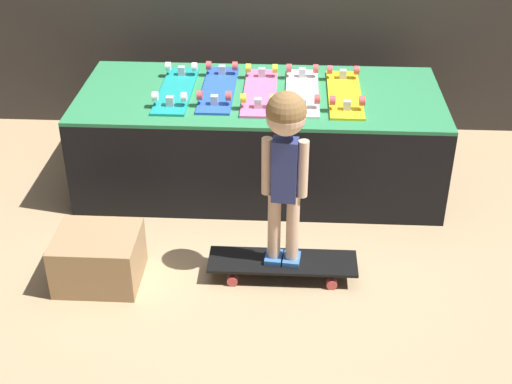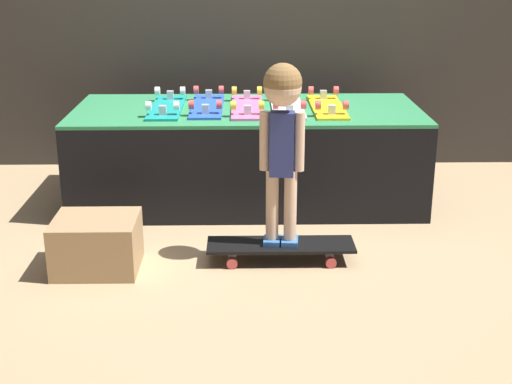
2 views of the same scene
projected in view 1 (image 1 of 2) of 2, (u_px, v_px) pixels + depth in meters
ground_plane at (255, 226)px, 3.90m from camera, size 16.00×16.00×0.00m
display_rack at (260, 138)px, 4.18m from camera, size 2.06×0.90×0.57m
skateboard_teal_on_rack at (176, 89)px, 4.04m from camera, size 0.19×0.67×0.09m
skateboard_blue_on_rack at (218, 88)px, 4.06m from camera, size 0.19×0.67×0.09m
skateboard_pink_on_rack at (260, 90)px, 4.02m from camera, size 0.19×0.67×0.09m
skateboard_white_on_rack at (302, 91)px, 4.02m from camera, size 0.19×0.67×0.09m
skateboard_yellow_on_rack at (345, 92)px, 4.00m from camera, size 0.19×0.67×0.09m
skateboard_on_floor at (283, 263)px, 3.49m from camera, size 0.73×0.21×0.09m
child at (285, 148)px, 3.16m from camera, size 0.21×0.18×0.89m
storage_box at (98, 258)px, 3.44m from camera, size 0.40×0.34×0.26m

